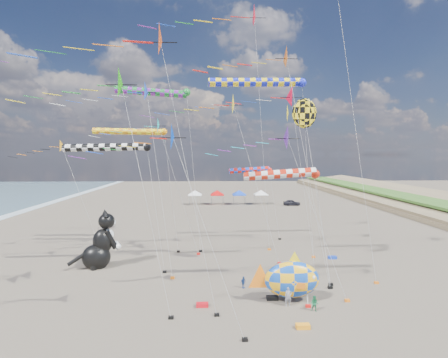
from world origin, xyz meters
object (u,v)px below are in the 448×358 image
(child_green, at_px, (315,304))
(parked_car, at_px, (292,203))
(cat_inflatable, at_px, (99,239))
(child_blue, at_px, (243,282))
(person_adult, at_px, (288,296))
(fish_inflatable, at_px, (291,279))

(child_green, height_order, parked_car, parked_car)
(cat_inflatable, bearing_deg, child_blue, -47.81)
(child_blue, bearing_deg, person_adult, -88.74)
(fish_inflatable, relative_size, child_blue, 5.53)
(child_green, distance_m, parked_car, 53.42)
(person_adult, distance_m, child_green, 1.96)
(cat_inflatable, bearing_deg, person_adult, -54.31)
(fish_inflatable, relative_size, child_green, 4.87)
(parked_car, bearing_deg, cat_inflatable, 147.72)
(cat_inflatable, bearing_deg, child_green, -54.19)
(fish_inflatable, height_order, parked_car, fish_inflatable)
(person_adult, height_order, child_blue, person_adult)
(child_blue, xyz_separation_m, parked_car, (15.62, 47.64, 0.13))
(fish_inflatable, relative_size, person_adult, 3.69)
(cat_inflatable, distance_m, person_adult, 19.62)
(fish_inflatable, height_order, person_adult, fish_inflatable)
(parked_car, bearing_deg, fish_inflatable, 169.49)
(cat_inflatable, bearing_deg, parked_car, 30.38)
(child_blue, relative_size, parked_car, 0.27)
(fish_inflatable, bearing_deg, person_adult, -117.26)
(cat_inflatable, relative_size, child_blue, 5.72)
(fish_inflatable, distance_m, child_blue, 4.68)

